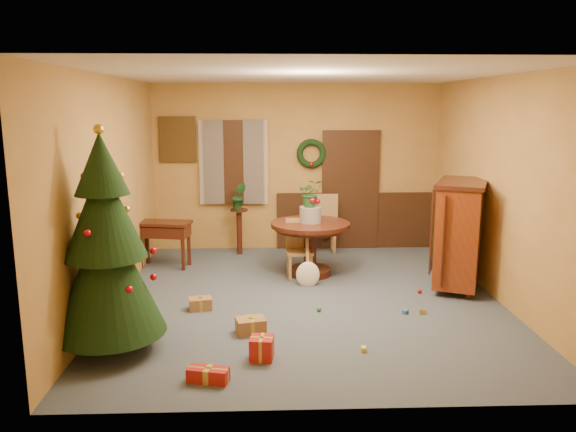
{
  "coord_description": "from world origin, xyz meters",
  "views": [
    {
      "loc": [
        -0.52,
        -7.07,
        2.53
      ],
      "look_at": [
        -0.24,
        0.4,
        1.05
      ],
      "focal_mm": 35.0,
      "sensor_mm": 36.0,
      "label": 1
    }
  ],
  "objects_px": {
    "chair_near": "(299,246)",
    "sideboard": "(460,231)",
    "christmas_tree": "(106,248)",
    "writing_desk": "(164,233)",
    "dining_table": "(310,238)"
  },
  "relations": [
    {
      "from": "writing_desk",
      "to": "sideboard",
      "type": "relative_size",
      "value": 0.58
    },
    {
      "from": "sideboard",
      "to": "chair_near",
      "type": "bearing_deg",
      "value": 165.62
    },
    {
      "from": "chair_near",
      "to": "writing_desk",
      "type": "bearing_deg",
      "value": 163.47
    },
    {
      "from": "chair_near",
      "to": "sideboard",
      "type": "height_order",
      "value": "sideboard"
    },
    {
      "from": "dining_table",
      "to": "chair_near",
      "type": "relative_size",
      "value": 1.35
    },
    {
      "from": "chair_near",
      "to": "christmas_tree",
      "type": "relative_size",
      "value": 0.37
    },
    {
      "from": "chair_near",
      "to": "writing_desk",
      "type": "xyz_separation_m",
      "value": [
        -2.1,
        0.62,
        0.08
      ]
    },
    {
      "from": "dining_table",
      "to": "sideboard",
      "type": "height_order",
      "value": "sideboard"
    },
    {
      "from": "dining_table",
      "to": "christmas_tree",
      "type": "bearing_deg",
      "value": -131.16
    },
    {
      "from": "chair_near",
      "to": "sideboard",
      "type": "distance_m",
      "value": 2.3
    },
    {
      "from": "chair_near",
      "to": "christmas_tree",
      "type": "distance_m",
      "value": 3.33
    },
    {
      "from": "writing_desk",
      "to": "dining_table",
      "type": "bearing_deg",
      "value": -13.06
    },
    {
      "from": "chair_near",
      "to": "dining_table",
      "type": "bearing_deg",
      "value": 28.64
    },
    {
      "from": "dining_table",
      "to": "christmas_tree",
      "type": "relative_size",
      "value": 0.5
    },
    {
      "from": "chair_near",
      "to": "writing_desk",
      "type": "height_order",
      "value": "chair_near"
    }
  ]
}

